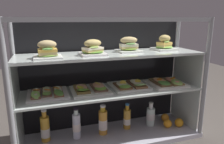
% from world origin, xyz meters
% --- Properties ---
extents(ground_plane, '(6.00, 6.00, 0.02)m').
position_xyz_m(ground_plane, '(0.00, 0.00, -0.01)').
color(ground_plane, '#47413C').
rests_on(ground_plane, ground).
extents(case_base_deck, '(1.41, 0.43, 0.04)m').
position_xyz_m(case_base_deck, '(0.00, 0.00, 0.02)').
color(case_base_deck, '#B6B4C2').
rests_on(case_base_deck, ground).
extents(case_frame, '(1.41, 0.43, 0.95)m').
position_xyz_m(case_frame, '(0.00, 0.12, 0.52)').
color(case_frame, gray).
rests_on(case_frame, ground).
extents(riser_lower_tier, '(1.34, 0.36, 0.36)m').
position_xyz_m(riser_lower_tier, '(0.00, 0.00, 0.22)').
color(riser_lower_tier, silver).
rests_on(riser_lower_tier, case_base_deck).
extents(shelf_lower_glass, '(1.36, 0.38, 0.01)m').
position_xyz_m(shelf_lower_glass, '(0.00, 0.00, 0.41)').
color(shelf_lower_glass, silver).
rests_on(shelf_lower_glass, riser_lower_tier).
extents(riser_upper_tier, '(1.34, 0.36, 0.26)m').
position_xyz_m(riser_upper_tier, '(0.00, 0.00, 0.54)').
color(riser_upper_tier, silver).
rests_on(riser_upper_tier, shelf_lower_glass).
extents(shelf_upper_glass, '(1.36, 0.38, 0.01)m').
position_xyz_m(shelf_upper_glass, '(0.00, 0.00, 0.68)').
color(shelf_upper_glass, silver).
rests_on(shelf_upper_glass, riser_upper_tier).
extents(plated_roll_sandwich_left_of_center, '(0.18, 0.18, 0.11)m').
position_xyz_m(plated_roll_sandwich_left_of_center, '(-0.45, -0.05, 0.74)').
color(plated_roll_sandwich_left_of_center, white).
rests_on(plated_roll_sandwich_left_of_center, shelf_upper_glass).
extents(plated_roll_sandwich_mid_right, '(0.17, 0.17, 0.11)m').
position_xyz_m(plated_roll_sandwich_mid_right, '(-0.15, -0.02, 0.73)').
color(plated_roll_sandwich_mid_right, white).
rests_on(plated_roll_sandwich_mid_right, shelf_upper_glass).
extents(plated_roll_sandwich_near_left_corner, '(0.17, 0.17, 0.12)m').
position_xyz_m(plated_roll_sandwich_near_left_corner, '(0.15, 0.04, 0.74)').
color(plated_roll_sandwich_near_left_corner, white).
rests_on(plated_roll_sandwich_near_left_corner, shelf_upper_glass).
extents(plated_roll_sandwich_mid_left, '(0.17, 0.17, 0.12)m').
position_xyz_m(plated_roll_sandwich_mid_left, '(0.46, 0.05, 0.74)').
color(plated_roll_sandwich_mid_left, white).
rests_on(plated_roll_sandwich_mid_left, shelf_upper_glass).
extents(open_sandwich_tray_right_of_center, '(0.28, 0.27, 0.06)m').
position_xyz_m(open_sandwich_tray_right_of_center, '(-0.47, 0.03, 0.43)').
color(open_sandwich_tray_right_of_center, white).
rests_on(open_sandwich_tray_right_of_center, shelf_lower_glass).
extents(open_sandwich_tray_center, '(0.28, 0.27, 0.07)m').
position_xyz_m(open_sandwich_tray_center, '(-0.16, 0.02, 0.43)').
color(open_sandwich_tray_center, white).
rests_on(open_sandwich_tray_center, shelf_lower_glass).
extents(open_sandwich_tray_left_of_center, '(0.28, 0.27, 0.06)m').
position_xyz_m(open_sandwich_tray_left_of_center, '(0.15, 0.01, 0.43)').
color(open_sandwich_tray_left_of_center, white).
rests_on(open_sandwich_tray_left_of_center, shelf_lower_glass).
extents(open_sandwich_tray_far_left, '(0.28, 0.27, 0.06)m').
position_xyz_m(open_sandwich_tray_far_left, '(0.46, -0.02, 0.43)').
color(open_sandwich_tray_far_left, white).
rests_on(open_sandwich_tray_far_left, shelf_lower_glass).
extents(juice_bottle_front_left_end, '(0.07, 0.07, 0.25)m').
position_xyz_m(juice_bottle_front_left_end, '(-0.51, 0.07, 0.13)').
color(juice_bottle_front_left_end, gold).
rests_on(juice_bottle_front_left_end, case_base_deck).
extents(juice_bottle_front_second, '(0.06, 0.06, 0.25)m').
position_xyz_m(juice_bottle_front_second, '(-0.28, 0.04, 0.14)').
color(juice_bottle_front_second, silver).
rests_on(juice_bottle_front_second, case_base_deck).
extents(juice_bottle_front_right_end, '(0.07, 0.07, 0.24)m').
position_xyz_m(juice_bottle_front_right_end, '(-0.07, 0.03, 0.14)').
color(juice_bottle_front_right_end, gold).
rests_on(juice_bottle_front_right_end, case_base_deck).
extents(juice_bottle_front_middle, '(0.06, 0.06, 0.22)m').
position_xyz_m(juice_bottle_front_middle, '(0.15, 0.05, 0.12)').
color(juice_bottle_front_middle, gold).
rests_on(juice_bottle_front_middle, case_base_deck).
extents(juice_bottle_back_left, '(0.07, 0.07, 0.21)m').
position_xyz_m(juice_bottle_back_left, '(0.37, 0.04, 0.12)').
color(juice_bottle_back_left, white).
rests_on(juice_bottle_back_left, case_base_deck).
extents(orange_fruit_beside_bottles, '(0.07, 0.07, 0.07)m').
position_xyz_m(orange_fruit_beside_bottles, '(0.53, 0.07, 0.07)').
color(orange_fruit_beside_bottles, orange).
rests_on(orange_fruit_beside_bottles, case_base_deck).
extents(orange_fruit_near_left_post, '(0.07, 0.07, 0.07)m').
position_xyz_m(orange_fruit_near_left_post, '(0.58, -0.06, 0.07)').
color(orange_fruit_near_left_post, orange).
rests_on(orange_fruit_near_left_post, case_base_deck).
extents(orange_fruit_rolled_forward, '(0.07, 0.07, 0.07)m').
position_xyz_m(orange_fruit_rolled_forward, '(0.48, -0.04, 0.07)').
color(orange_fruit_rolled_forward, orange).
rests_on(orange_fruit_rolled_forward, case_base_deck).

